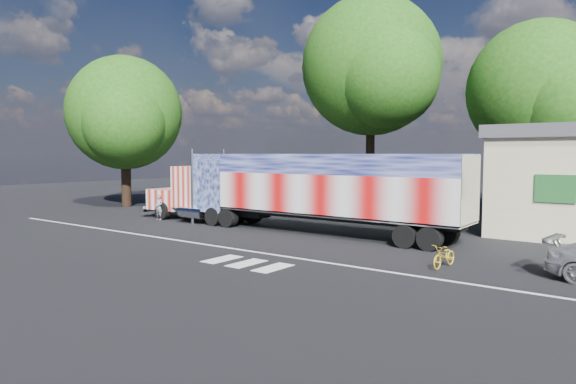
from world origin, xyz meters
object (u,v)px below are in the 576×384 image
Objects in this scene: tree_n_mid at (373,66)px; semi_truck at (293,189)px; tree_w_a at (125,113)px; bicycle at (445,256)px; woman at (159,207)px; tree_ne_a at (540,90)px; coach_bus at (276,186)px.

semi_truck is at bearing -75.59° from tree_n_mid.
tree_w_a reaches higher than semi_truck.
semi_truck is 12.68× the size of bicycle.
tree_n_mid is at bearing 70.19° from woman.
woman is at bearing -134.03° from tree_ne_a.
bicycle is (15.73, -10.66, -1.25)m from coach_bus.
coach_bus is 7.13× the size of bicycle.
semi_truck is 9.13m from woman.
tree_n_mid is (12.77, 14.08, 4.00)m from tree_w_a.
semi_truck is 9.95m from bicycle.
tree_w_a is 19.42m from tree_n_mid.
tree_ne_a is at bearing 41.05° from woman.
woman is at bearing -24.14° from tree_w_a.
tree_ne_a is at bearing 97.97° from bicycle.
tree_ne_a is (16.99, 17.57, 7.27)m from woman.
tree_w_a is (-10.36, -4.60, 5.17)m from coach_bus.
coach_bus is 19.04m from bicycle.
woman is 0.09× the size of tree_n_mid.
tree_n_mid is at bearing 75.75° from coach_bus.
tree_w_a reaches higher than coach_bus.
coach_bus is (-6.64, 7.00, -0.49)m from semi_truck.
woman is at bearing -105.61° from coach_bus.
woman is 0.14× the size of tree_w_a.
woman is 25.50m from tree_ne_a.
tree_w_a reaches higher than bicycle.
bicycle is at bearing -13.09° from tree_w_a.
coach_bus is at bearing 23.92° from tree_w_a.
tree_ne_a is 12.60m from tree_n_mid.
tree_ne_a is at bearing 29.12° from tree_w_a.
bicycle is at bearing -21.96° from semi_truck.
tree_n_mid reaches higher than tree_w_a.
semi_truck is at bearing -8.04° from tree_w_a.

